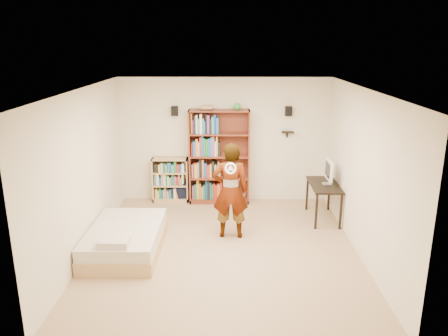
{
  "coord_description": "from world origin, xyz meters",
  "views": [
    {
      "loc": [
        0.08,
        -6.75,
        3.4
      ],
      "look_at": [
        0.01,
        0.6,
        1.27
      ],
      "focal_mm": 35.0,
      "sensor_mm": 36.0,
      "label": 1
    }
  ],
  "objects_px": {
    "computer_desk": "(323,201)",
    "person": "(230,191)",
    "low_bookshelf": "(170,180)",
    "daybed": "(125,236)",
    "tall_bookshelf": "(219,157)"
  },
  "relations": [
    {
      "from": "computer_desk",
      "to": "daybed",
      "type": "height_order",
      "value": "computer_desk"
    },
    {
      "from": "low_bookshelf",
      "to": "computer_desk",
      "type": "xyz_separation_m",
      "value": [
        3.15,
        -0.99,
        -0.12
      ]
    },
    {
      "from": "low_bookshelf",
      "to": "tall_bookshelf",
      "type": "bearing_deg",
      "value": -2.19
    },
    {
      "from": "tall_bookshelf",
      "to": "low_bookshelf",
      "type": "bearing_deg",
      "value": 177.81
    },
    {
      "from": "tall_bookshelf",
      "to": "computer_desk",
      "type": "relative_size",
      "value": 1.9
    },
    {
      "from": "computer_desk",
      "to": "person",
      "type": "distance_m",
      "value": 2.08
    },
    {
      "from": "low_bookshelf",
      "to": "computer_desk",
      "type": "distance_m",
      "value": 3.3
    },
    {
      "from": "tall_bookshelf",
      "to": "computer_desk",
      "type": "distance_m",
      "value": 2.37
    },
    {
      "from": "tall_bookshelf",
      "to": "computer_desk",
      "type": "height_order",
      "value": "tall_bookshelf"
    },
    {
      "from": "tall_bookshelf",
      "to": "person",
      "type": "height_order",
      "value": "tall_bookshelf"
    },
    {
      "from": "low_bookshelf",
      "to": "daybed",
      "type": "height_order",
      "value": "low_bookshelf"
    },
    {
      "from": "tall_bookshelf",
      "to": "daybed",
      "type": "distance_m",
      "value": 2.92
    },
    {
      "from": "daybed",
      "to": "low_bookshelf",
      "type": "bearing_deg",
      "value": 79.26
    },
    {
      "from": "computer_desk",
      "to": "person",
      "type": "xyz_separation_m",
      "value": [
        -1.84,
        -0.83,
        0.5
      ]
    },
    {
      "from": "tall_bookshelf",
      "to": "daybed",
      "type": "xyz_separation_m",
      "value": [
        -1.53,
        -2.37,
        -0.75
      ]
    }
  ]
}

